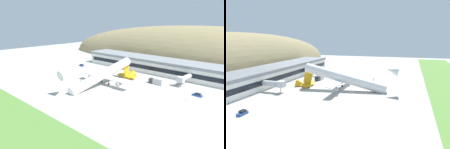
# 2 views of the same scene
# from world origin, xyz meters

# --- Properties ---
(ground_plane) EXTENTS (361.12, 361.12, 0.00)m
(ground_plane) POSITION_xyz_m (0.00, 0.00, 0.00)
(ground_plane) COLOR #ADAAA3
(grass_strip_foreground) EXTENTS (325.01, 28.70, 0.08)m
(grass_strip_foreground) POSITION_xyz_m (0.00, -50.59, 0.04)
(grass_strip_foreground) COLOR #568438
(grass_strip_foreground) RESTS_ON ground_plane
(hill_backdrop) EXTENTS (277.19, 55.15, 58.36)m
(hill_backdrop) POSITION_xyz_m (11.97, 86.74, 0.00)
(hill_backdrop) COLOR #8E7F56
(hill_backdrop) RESTS_ON ground_plane
(terminal_building) EXTENTS (116.96, 18.08, 9.10)m
(terminal_building) POSITION_xyz_m (2.46, 47.85, 5.15)
(terminal_building) COLOR white
(terminal_building) RESTS_ON ground_plane
(jetway_0) EXTENTS (3.38, 11.60, 5.43)m
(jetway_0) POSITION_xyz_m (-20.45, 32.87, 3.99)
(jetway_0) COLOR silver
(jetway_0) RESTS_ON ground_plane
(jetway_1) EXTENTS (3.38, 12.40, 5.43)m
(jetway_1) POSITION_xyz_m (25.37, 32.44, 3.99)
(jetway_1) COLOR silver
(jetway_1) RESTS_ON ground_plane
(cargo_airplane) EXTENTS (34.17, 53.08, 15.62)m
(cargo_airplane) POSITION_xyz_m (-5.72, 3.70, 5.52)
(cargo_airplane) COLOR white
(service_car_0) EXTENTS (4.56, 2.02, 1.52)m
(service_car_0) POSITION_xyz_m (37.42, 21.09, 0.63)
(service_car_0) COLOR #264C99
(service_car_0) RESTS_ON ground_plane
(service_car_1) EXTENTS (3.89, 1.72, 1.51)m
(service_car_1) POSITION_xyz_m (-5.05, 22.21, 0.62)
(service_car_1) COLOR gold
(service_car_1) RESTS_ON ground_plane
(service_car_2) EXTENTS (4.10, 1.87, 1.60)m
(service_car_2) POSITION_xyz_m (-50.66, 25.22, 0.66)
(service_car_2) COLOR #264C99
(service_car_2) RESTS_ON ground_plane
(fuel_truck) EXTENTS (8.52, 2.92, 3.27)m
(fuel_truck) POSITION_xyz_m (13.65, 24.34, 1.55)
(fuel_truck) COLOR #333338
(fuel_truck) RESTS_ON ground_plane
(traffic_cone_0) EXTENTS (0.52, 0.52, 0.58)m
(traffic_cone_0) POSITION_xyz_m (35.58, 12.68, 0.28)
(traffic_cone_0) COLOR orange
(traffic_cone_0) RESTS_ON ground_plane
(traffic_cone_1) EXTENTS (0.52, 0.52, 0.58)m
(traffic_cone_1) POSITION_xyz_m (19.70, 16.51, 0.28)
(traffic_cone_1) COLOR orange
(traffic_cone_1) RESTS_ON ground_plane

